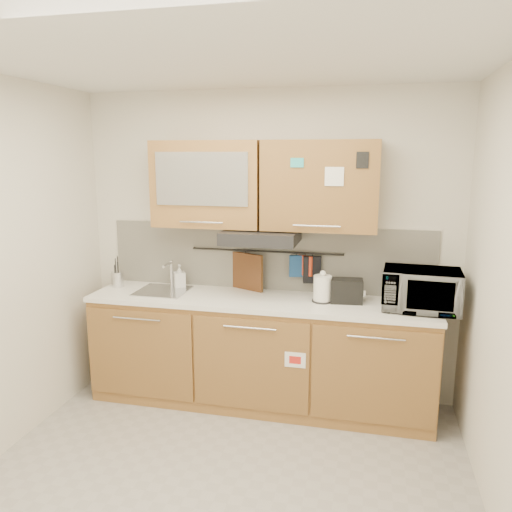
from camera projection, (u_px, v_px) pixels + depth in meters
The scene contains 19 objects.
floor at pixel (217, 493), 3.11m from camera, with size 3.20×3.20×0.00m, color #9E9993.
ceiling at pixel (209, 51), 2.59m from camera, with size 3.20×3.20×0.00m, color white.
wall_back at pixel (267, 246), 4.28m from camera, with size 3.20×3.20×0.00m, color silver.
base_cabinet at pixel (259, 357), 4.17m from camera, with size 2.80×0.64×0.88m.
countertop at pixel (259, 301), 4.07m from camera, with size 2.82×0.62×0.04m, color white.
backsplash at pixel (267, 257), 4.29m from camera, with size 2.80×0.02×0.56m, color silver.
upper_cabinets at pixel (262, 185), 4.01m from camera, with size 1.82×0.37×0.70m.
range_hood at pixel (261, 237), 4.02m from camera, with size 0.60×0.46×0.10m, color black.
sink at pixel (163, 291), 4.27m from camera, with size 0.42×0.40×0.26m.
utensil_rail at pixel (266, 251), 4.24m from camera, with size 0.02×0.02×1.30m, color black.
utensil_crock at pixel (118, 279), 4.41m from camera, with size 0.14×0.14×0.27m.
kettle at pixel (323, 289), 3.95m from camera, with size 0.19×0.18×0.25m.
toaster at pixel (347, 291), 3.93m from camera, with size 0.26×0.17×0.19m.
microwave at pixel (421, 290), 3.74m from camera, with size 0.56×0.38×0.31m, color #999999.
soap_bottle at pixel (180, 276), 4.37m from camera, with size 0.09×0.10×0.21m, color #999999.
cutting_board at pixel (245, 278), 4.32m from camera, with size 0.36×0.03×0.44m, color brown.
oven_mitt at pixel (296, 266), 4.19m from camera, with size 0.11×0.03×0.18m, color navy.
dark_pouch at pixel (312, 270), 4.17m from camera, with size 0.15×0.04×0.23m, color black.
pot_holder at pixel (305, 266), 4.17m from camera, with size 0.14×0.02×0.17m, color red.
Camera 1 is at (0.86, -2.62, 2.08)m, focal length 35.00 mm.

